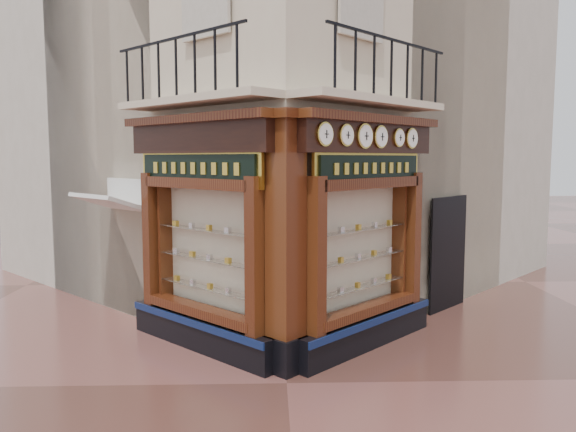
{
  "coord_description": "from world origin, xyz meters",
  "views": [
    {
      "loc": [
        -0.23,
        -7.87,
        3.27
      ],
      "look_at": [
        0.08,
        2.0,
        2.25
      ],
      "focal_mm": 35.0,
      "sensor_mm": 36.0,
      "label": 1
    }
  ],
  "objects_px": {
    "clock_b": "(346,135)",
    "clock_a": "(325,134)",
    "signboard_right": "(371,168)",
    "clock_c": "(365,136)",
    "signboard_left": "(196,168)",
    "clock_d": "(381,137)",
    "awning": "(113,322)",
    "corner_pilaster": "(286,246)",
    "clock_f": "(412,138)",
    "clock_e": "(399,138)"
  },
  "relations": [
    {
      "from": "clock_f",
      "to": "clock_e",
      "type": "bearing_deg",
      "value": 180.0
    },
    {
      "from": "clock_c",
      "to": "clock_d",
      "type": "distance_m",
      "value": 0.45
    },
    {
      "from": "clock_a",
      "to": "signboard_right",
      "type": "distance_m",
      "value": 1.46
    },
    {
      "from": "clock_c",
      "to": "signboard_left",
      "type": "height_order",
      "value": "clock_c"
    },
    {
      "from": "clock_c",
      "to": "awning",
      "type": "bearing_deg",
      "value": 111.92
    },
    {
      "from": "clock_b",
      "to": "clock_c",
      "type": "bearing_deg",
      "value": -0.0
    },
    {
      "from": "awning",
      "to": "signboard_right",
      "type": "bearing_deg",
      "value": -154.04
    },
    {
      "from": "clock_b",
      "to": "clock_a",
      "type": "bearing_deg",
      "value": 180.0
    },
    {
      "from": "clock_b",
      "to": "awning",
      "type": "distance_m",
      "value": 6.12
    },
    {
      "from": "clock_c",
      "to": "awning",
      "type": "distance_m",
      "value": 6.25
    },
    {
      "from": "corner_pilaster",
      "to": "clock_d",
      "type": "height_order",
      "value": "corner_pilaster"
    },
    {
      "from": "corner_pilaster",
      "to": "clock_a",
      "type": "distance_m",
      "value": 1.77
    },
    {
      "from": "corner_pilaster",
      "to": "clock_d",
      "type": "bearing_deg",
      "value": -12.96
    },
    {
      "from": "clock_d",
      "to": "awning",
      "type": "bearing_deg",
      "value": 116.47
    },
    {
      "from": "corner_pilaster",
      "to": "clock_d",
      "type": "relative_size",
      "value": 10.48
    },
    {
      "from": "clock_c",
      "to": "signboard_left",
      "type": "distance_m",
      "value": 2.82
    },
    {
      "from": "clock_e",
      "to": "clock_f",
      "type": "xyz_separation_m",
      "value": [
        0.3,
        0.3,
        0.0
      ]
    },
    {
      "from": "clock_e",
      "to": "signboard_left",
      "type": "distance_m",
      "value": 3.53
    },
    {
      "from": "corner_pilaster",
      "to": "clock_a",
      "type": "xyz_separation_m",
      "value": [
        0.58,
        -0.02,
        1.67
      ]
    },
    {
      "from": "clock_b",
      "to": "signboard_left",
      "type": "xyz_separation_m",
      "value": [
        -2.41,
        0.67,
        -0.52
      ]
    },
    {
      "from": "corner_pilaster",
      "to": "clock_a",
      "type": "height_order",
      "value": "corner_pilaster"
    },
    {
      "from": "corner_pilaster",
      "to": "clock_c",
      "type": "height_order",
      "value": "corner_pilaster"
    },
    {
      "from": "clock_a",
      "to": "clock_c",
      "type": "distance_m",
      "value": 1.01
    },
    {
      "from": "clock_a",
      "to": "corner_pilaster",
      "type": "bearing_deg",
      "value": 132.56
    },
    {
      "from": "clock_b",
      "to": "clock_d",
      "type": "xyz_separation_m",
      "value": [
        0.67,
        0.67,
        0.0
      ]
    },
    {
      "from": "corner_pilaster",
      "to": "signboard_left",
      "type": "relative_size",
      "value": 1.76
    },
    {
      "from": "corner_pilaster",
      "to": "clock_f",
      "type": "relative_size",
      "value": 10.76
    },
    {
      "from": "corner_pilaster",
      "to": "clock_b",
      "type": "relative_size",
      "value": 11.5
    },
    {
      "from": "clock_d",
      "to": "clock_f",
      "type": "distance_m",
      "value": 0.98
    },
    {
      "from": "clock_d",
      "to": "clock_e",
      "type": "bearing_deg",
      "value": 0.0
    },
    {
      "from": "awning",
      "to": "signboard_right",
      "type": "height_order",
      "value": "signboard_right"
    },
    {
      "from": "corner_pilaster",
      "to": "clock_f",
      "type": "xyz_separation_m",
      "value": [
        2.31,
        1.71,
        1.67
      ]
    },
    {
      "from": "clock_f",
      "to": "signboard_left",
      "type": "relative_size",
      "value": 0.16
    },
    {
      "from": "clock_d",
      "to": "signboard_right",
      "type": "bearing_deg",
      "value": 133.69
    },
    {
      "from": "clock_d",
      "to": "signboard_left",
      "type": "bearing_deg",
      "value": 134.94
    },
    {
      "from": "clock_c",
      "to": "clock_d",
      "type": "bearing_deg",
      "value": 0.0
    },
    {
      "from": "clock_b",
      "to": "signboard_right",
      "type": "bearing_deg",
      "value": 7.54
    },
    {
      "from": "clock_e",
      "to": "corner_pilaster",
      "type": "bearing_deg",
      "value": 169.98
    },
    {
      "from": "clock_c",
      "to": "clock_f",
      "type": "height_order",
      "value": "clock_c"
    },
    {
      "from": "corner_pilaster",
      "to": "clock_f",
      "type": "distance_m",
      "value": 3.32
    },
    {
      "from": "clock_b",
      "to": "clock_e",
      "type": "relative_size",
      "value": 1.07
    },
    {
      "from": "awning",
      "to": "clock_e",
      "type": "bearing_deg",
      "value": -148.35
    },
    {
      "from": "clock_e",
      "to": "clock_f",
      "type": "bearing_deg",
      "value": -0.0
    },
    {
      "from": "clock_b",
      "to": "clock_f",
      "type": "xyz_separation_m",
      "value": [
        1.36,
        1.36,
        -0.0
      ]
    },
    {
      "from": "clock_c",
      "to": "clock_e",
      "type": "distance_m",
      "value": 1.01
    },
    {
      "from": "clock_b",
      "to": "signboard_right",
      "type": "relative_size",
      "value": 0.16
    },
    {
      "from": "clock_a",
      "to": "clock_f",
      "type": "relative_size",
      "value": 0.98
    },
    {
      "from": "clock_a",
      "to": "clock_e",
      "type": "distance_m",
      "value": 2.02
    },
    {
      "from": "clock_a",
      "to": "clock_d",
      "type": "xyz_separation_m",
      "value": [
        1.03,
        1.03,
        0.0
      ]
    },
    {
      "from": "clock_c",
      "to": "awning",
      "type": "relative_size",
      "value": 0.26
    }
  ]
}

